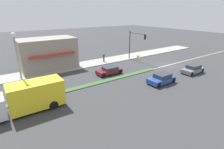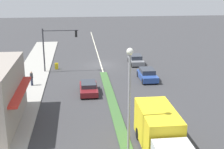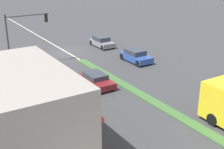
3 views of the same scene
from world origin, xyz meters
The scene contains 10 objects.
ground_plane centered at (0.00, 18.00, 0.00)m, with size 160.00×160.00×0.00m, color #38383A.
sidewalk_right centered at (9.00, 18.50, 0.06)m, with size 4.00×73.00×0.12m, color #9E9B93.
lane_marking_center centered at (0.00, 0.00, 0.00)m, with size 0.16×60.00×0.01m, color beige.
building_corner_store centered at (10.75, 18.25, 2.65)m, with size 5.72×9.04×5.06m.
traffic_signal_main centered at (6.12, 2.82, 3.90)m, with size 4.59×0.34×5.60m.
pedestrian centered at (8.47, 8.48, 0.98)m, with size 0.34×0.34×1.64m.
warning_aframe_sign centered at (6.12, 1.56, 0.43)m, with size 0.45×0.53×0.84m.
sedan_maroon centered at (2.20, 11.41, 0.58)m, with size 1.84×4.01×1.17m.
coupe_blue centered at (-5.00, 7.62, 0.66)m, with size 1.90×3.96×1.36m.
suv_grey centered at (-5.00, 0.14, 0.63)m, with size 1.81×3.86×1.32m.
Camera 3 is at (14.90, 34.34, 10.91)m, focal length 50.00 mm.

